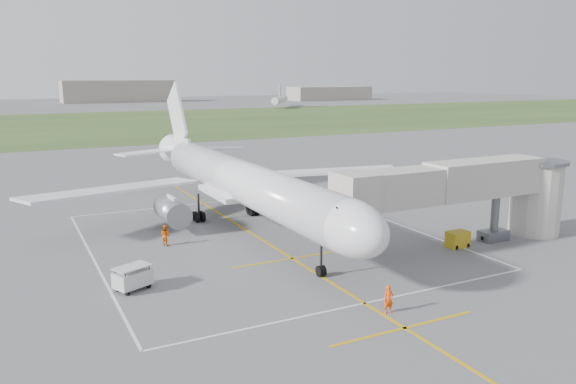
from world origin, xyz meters
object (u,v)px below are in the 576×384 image
baggage_cart (133,278)px  ramp_worker_nose (389,299)px  gpu_unit (458,239)px  jet_bridge (477,189)px  airliner (240,181)px  ramp_worker_wing (165,235)px

baggage_cart → ramp_worker_nose: ramp_worker_nose is taller
gpu_unit → jet_bridge: bearing=1.9°
airliner → jet_bridge: airliner is taller
airliner → gpu_unit: (13.79, -14.34, -3.72)m
airliner → gpu_unit: size_ratio=25.49×
ramp_worker_wing → ramp_worker_nose: bearing=172.4°
jet_bridge → ramp_worker_wing: (-23.67, 11.54, -3.85)m
ramp_worker_nose → airliner: bearing=104.1°
jet_bridge → ramp_worker_nose: (-15.28, -8.35, -3.89)m
airliner → jet_bridge: (15.72, -14.25, 0.35)m
jet_bridge → baggage_cart: 28.66m
ramp_worker_nose → ramp_worker_wing: size_ratio=0.96×
baggage_cart → ramp_worker_wing: (4.62, 9.09, 0.04)m
gpu_unit → ramp_worker_wing: size_ratio=1.03×
baggage_cart → ramp_worker_wing: 10.20m
gpu_unit → ramp_worker_wing: (-21.74, 11.63, 0.22)m
baggage_cart → ramp_worker_wing: bearing=38.9°
gpu_unit → ramp_worker_nose: 15.70m
jet_bridge → ramp_worker_wing: 26.62m
gpu_unit → ramp_worker_wing: bearing=151.1°
ramp_worker_wing → airliner: bearing=-101.6°
ramp_worker_nose → ramp_worker_wing: bearing=125.9°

